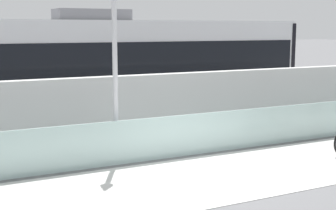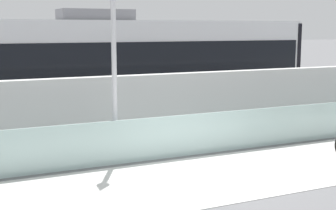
% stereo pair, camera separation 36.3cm
% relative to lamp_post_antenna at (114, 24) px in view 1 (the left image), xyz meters
% --- Properties ---
extents(ground_plane, '(200.00, 200.00, 0.00)m').
position_rel_lamp_post_antenna_xyz_m(ground_plane, '(1.44, -2.15, -3.29)').
color(ground_plane, slate).
extents(bike_path_deck, '(32.00, 3.20, 0.01)m').
position_rel_lamp_post_antenna_xyz_m(bike_path_deck, '(1.44, -2.15, -3.29)').
color(bike_path_deck, silver).
rests_on(bike_path_deck, ground).
extents(glass_parapet, '(32.00, 0.05, 1.06)m').
position_rel_lamp_post_antenna_xyz_m(glass_parapet, '(1.44, -0.30, -2.76)').
color(glass_parapet, silver).
rests_on(glass_parapet, ground).
extents(concrete_barrier_wall, '(32.00, 0.36, 1.92)m').
position_rel_lamp_post_antenna_xyz_m(concrete_barrier_wall, '(1.44, 1.50, -2.33)').
color(concrete_barrier_wall, silver).
rests_on(concrete_barrier_wall, ground).
extents(tram_rail_near, '(32.00, 0.08, 0.01)m').
position_rel_lamp_post_antenna_xyz_m(tram_rail_near, '(1.44, 3.98, -3.29)').
color(tram_rail_near, '#595654').
rests_on(tram_rail_near, ground).
extents(tram_rail_far, '(32.00, 0.08, 0.01)m').
position_rel_lamp_post_antenna_xyz_m(tram_rail_far, '(1.44, 5.42, -3.29)').
color(tram_rail_far, '#595654').
rests_on(tram_rail_far, ground).
extents(lamp_post_antenna, '(0.28, 0.28, 5.20)m').
position_rel_lamp_post_antenna_xyz_m(lamp_post_antenna, '(0.00, 0.00, 0.00)').
color(lamp_post_antenna, gray).
rests_on(lamp_post_antenna, ground).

